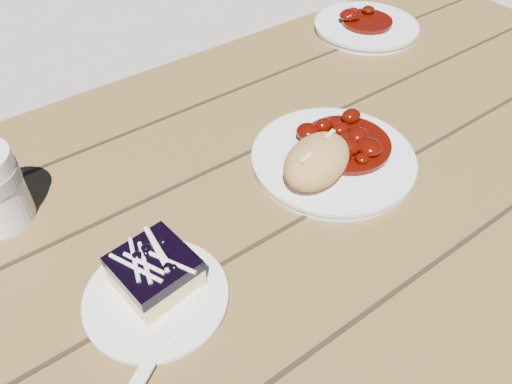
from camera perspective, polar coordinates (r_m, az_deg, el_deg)
picnic_table at (r=0.81m, az=-9.04°, el=-12.82°), size 2.00×1.55×0.75m
main_plate at (r=0.78m, az=8.77°, el=3.67°), size 0.25×0.25×0.02m
goulash_stew at (r=0.78m, az=10.37°, el=6.30°), size 0.14×0.14×0.04m
bread_roll at (r=0.71m, az=6.96°, el=3.54°), size 0.14×0.11×0.06m
dessert_plate at (r=0.62m, az=-11.30°, el=-11.77°), size 0.17×0.17×0.01m
blueberry_cake at (r=0.61m, az=-11.51°, el=-8.83°), size 0.09×0.09×0.05m
fork_dessert at (r=0.58m, az=-10.56°, el=-16.01°), size 0.15×0.11×0.00m
second_plate at (r=1.17m, az=12.44°, el=17.91°), size 0.22×0.22×0.02m
second_stew at (r=1.15m, az=12.68°, el=19.19°), size 0.11×0.11×0.04m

